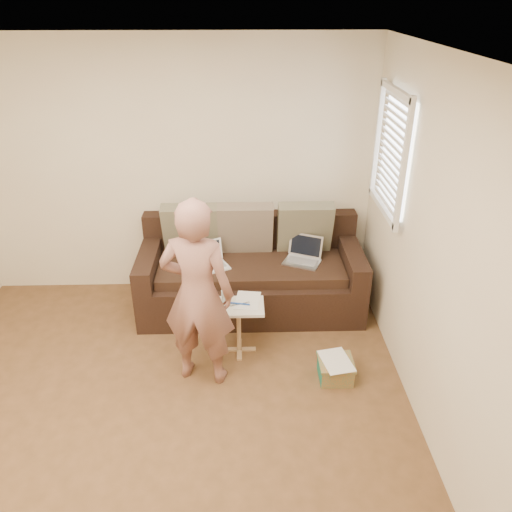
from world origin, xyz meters
name	(u,v)px	position (x,y,z in m)	size (l,w,h in m)	color
floor	(152,441)	(0.00, 0.00, 0.00)	(4.50, 4.50, 0.00)	#51391E
ceiling	(102,64)	(0.00, 0.00, 2.60)	(4.50, 4.50, 0.00)	white
wall_back	(174,172)	(0.00, 2.25, 1.30)	(4.00, 4.00, 0.00)	beige
wall_right	(456,285)	(2.00, 0.00, 1.30)	(4.50, 4.50, 0.00)	beige
window_blinds	(392,152)	(1.95, 1.50, 1.70)	(0.12, 0.88, 1.08)	white
sofa	(251,270)	(0.76, 1.77, 0.42)	(2.20, 0.95, 0.85)	black
pillow_left	(191,229)	(0.16, 1.99, 0.79)	(0.55, 0.14, 0.55)	#5E5945
pillow_mid	(245,229)	(0.71, 1.98, 0.79)	(0.55, 0.14, 0.55)	brown
pillow_right	(305,228)	(1.31, 1.98, 0.79)	(0.55, 0.14, 0.55)	#5E5945
laptop_silver	(302,263)	(1.26, 1.73, 0.52)	(0.34, 0.25, 0.23)	#B7BABC
laptop_white	(211,268)	(0.37, 1.65, 0.52)	(0.33, 0.24, 0.24)	white
person	(197,294)	(0.32, 0.72, 0.81)	(0.59, 0.40, 1.62)	#894A4E
side_table	(239,328)	(0.64, 1.04, 0.24)	(0.44, 0.31, 0.49)	silver
drinking_glass	(225,296)	(0.52, 1.09, 0.55)	(0.07, 0.07, 0.12)	silver
scissors	(240,304)	(0.65, 1.05, 0.50)	(0.18, 0.10, 0.02)	silver
paper_on_table	(248,300)	(0.72, 1.11, 0.49)	(0.21, 0.30, 0.00)	white
striped_box	(335,369)	(1.45, 0.64, 0.09)	(0.29, 0.29, 0.18)	#D56020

